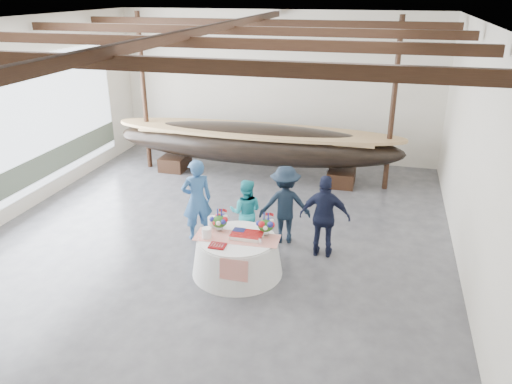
# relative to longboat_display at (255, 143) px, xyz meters

# --- Properties ---
(floor) EXTENTS (10.00, 12.00, 0.01)m
(floor) POSITION_rel_longboat_display_xyz_m (0.17, -4.02, -0.99)
(floor) COLOR #3D3D42
(floor) RESTS_ON ground
(wall_back) EXTENTS (10.00, 0.02, 4.50)m
(wall_back) POSITION_rel_longboat_display_xyz_m (0.17, 1.98, 1.26)
(wall_back) COLOR silver
(wall_back) RESTS_ON ground
(wall_left) EXTENTS (0.02, 12.00, 4.50)m
(wall_left) POSITION_rel_longboat_display_xyz_m (-4.83, -4.02, 1.26)
(wall_left) COLOR silver
(wall_left) RESTS_ON ground
(wall_right) EXTENTS (0.02, 12.00, 4.50)m
(wall_right) POSITION_rel_longboat_display_xyz_m (5.17, -4.02, 1.26)
(wall_right) COLOR silver
(wall_right) RESTS_ON ground
(ceiling) EXTENTS (10.00, 12.00, 0.01)m
(ceiling) POSITION_rel_longboat_display_xyz_m (0.17, -4.02, 3.51)
(ceiling) COLOR white
(ceiling) RESTS_ON wall_back
(pavilion_structure) EXTENTS (9.80, 11.76, 4.50)m
(pavilion_structure) POSITION_rel_longboat_display_xyz_m (0.17, -3.30, 3.01)
(pavilion_structure) COLOR black
(pavilion_structure) RESTS_ON ground
(open_bay) EXTENTS (0.03, 7.00, 3.20)m
(open_bay) POSITION_rel_longboat_display_xyz_m (-4.77, -3.02, 0.83)
(open_bay) COLOR silver
(open_bay) RESTS_ON ground
(longboat_display) EXTENTS (8.30, 1.66, 1.56)m
(longboat_display) POSITION_rel_longboat_display_xyz_m (0.00, 0.00, 0.00)
(longboat_display) COLOR black
(longboat_display) RESTS_ON ground
(banquet_table) EXTENTS (1.74, 1.74, 0.75)m
(banquet_table) POSITION_rel_longboat_display_xyz_m (1.03, -5.17, -0.62)
(banquet_table) COLOR white
(banquet_table) RESTS_ON ground
(tabletop_items) EXTENTS (1.63, 0.95, 0.40)m
(tabletop_items) POSITION_rel_longboat_display_xyz_m (1.02, -5.02, -0.10)
(tabletop_items) COLOR red
(tabletop_items) RESTS_ON banquet_table
(guest_woman_blue) EXTENTS (0.79, 0.73, 1.81)m
(guest_woman_blue) POSITION_rel_longboat_display_xyz_m (-0.20, -4.02, -0.09)
(guest_woman_blue) COLOR #285081
(guest_woman_blue) RESTS_ON ground
(guest_woman_teal) EXTENTS (0.76, 0.63, 1.44)m
(guest_woman_teal) POSITION_rel_longboat_display_xyz_m (0.86, -3.96, -0.27)
(guest_woman_teal) COLOR teal
(guest_woman_teal) RESTS_ON ground
(guest_man_left) EXTENTS (1.22, 0.88, 1.70)m
(guest_man_left) POSITION_rel_longboat_display_xyz_m (1.64, -3.67, -0.14)
(guest_man_left) COLOR black
(guest_man_left) RESTS_ON ground
(guest_man_right) EXTENTS (1.02, 0.44, 1.73)m
(guest_man_right) POSITION_rel_longboat_display_xyz_m (2.54, -4.08, -0.13)
(guest_man_right) COLOR black
(guest_man_right) RESTS_ON ground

